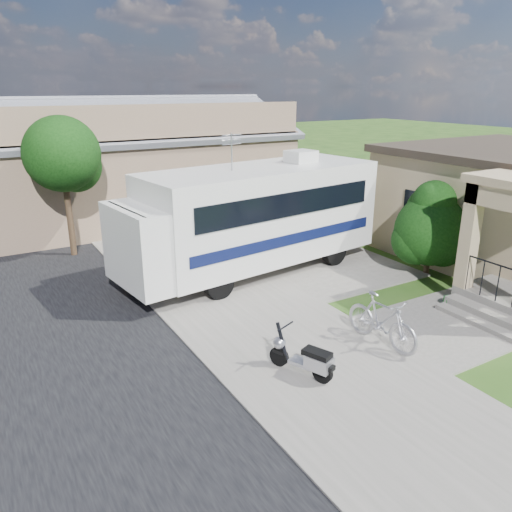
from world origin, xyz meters
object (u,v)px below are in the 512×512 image
motorhome (253,215)px  garden_hose (452,303)px  bicycle (382,323)px  shrub (431,226)px  scooter (305,358)px

motorhome → garden_hose: (3.12, -4.86, -1.68)m
bicycle → garden_hose: size_ratio=4.18×
shrub → scooter: shrub is taller
bicycle → garden_hose: bearing=5.5°
scooter → bicycle: bearing=-17.2°
motorhome → scooter: motorhome is taller
scooter → garden_hose: size_ratio=3.05×
shrub → scooter: bearing=-156.6°
motorhome → shrub: bearing=-38.8°
scooter → bicycle: (2.15, 0.17, 0.14)m
shrub → garden_hose: 2.86m
motorhome → bicycle: 5.59m
motorhome → shrub: size_ratio=2.93×
bicycle → garden_hose: 3.17m
bicycle → garden_hose: bicycle is taller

